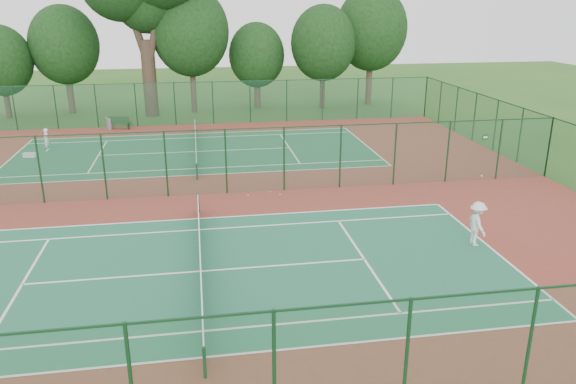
% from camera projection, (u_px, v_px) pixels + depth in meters
% --- Properties ---
extents(ground, '(120.00, 120.00, 0.00)m').
position_uv_depth(ground, '(198.00, 195.00, 29.62)').
color(ground, '#2D5A1C').
rests_on(ground, ground).
extents(red_pad, '(40.00, 36.00, 0.01)m').
position_uv_depth(red_pad, '(198.00, 195.00, 29.62)').
color(red_pad, maroon).
rests_on(red_pad, ground).
extents(court_near, '(23.77, 10.97, 0.01)m').
position_uv_depth(court_near, '(201.00, 271.00, 21.21)').
color(court_near, '#1F6445').
rests_on(court_near, red_pad).
extents(court_far, '(23.77, 10.97, 0.01)m').
position_uv_depth(court_far, '(196.00, 152.00, 38.02)').
color(court_far, '#1C5B35').
rests_on(court_far, red_pad).
extents(fence_north, '(40.00, 0.09, 3.50)m').
position_uv_depth(fence_north, '(194.00, 103.00, 45.85)').
color(fence_north, '#184A31').
rests_on(fence_north, ground).
extents(fence_east, '(0.09, 36.00, 3.50)m').
position_uv_depth(fence_east, '(549.00, 147.00, 32.14)').
color(fence_east, '#1B522C').
rests_on(fence_east, ground).
extents(fence_divider, '(40.00, 0.09, 3.50)m').
position_uv_depth(fence_divider, '(196.00, 163.00, 29.05)').
color(fence_divider, '#1A4E2C').
rests_on(fence_divider, ground).
extents(tennis_net_near, '(0.10, 12.90, 0.97)m').
position_uv_depth(tennis_net_near, '(200.00, 259.00, 21.04)').
color(tennis_net_near, black).
rests_on(tennis_net_near, ground).
extents(tennis_net_far, '(0.10, 12.90, 0.97)m').
position_uv_depth(tennis_net_far, '(196.00, 144.00, 37.84)').
color(tennis_net_far, '#153B20').
rests_on(tennis_net_far, ground).
extents(player_near, '(0.71, 1.23, 1.89)m').
position_uv_depth(player_near, '(477.00, 224.00, 23.22)').
color(player_near, silver).
rests_on(player_near, court_near).
extents(player_far, '(0.42, 0.59, 1.53)m').
position_uv_depth(player_far, '(46.00, 140.00, 38.01)').
color(player_far, white).
rests_on(player_far, court_far).
extents(trash_bin, '(0.68, 0.68, 0.94)m').
position_uv_depth(trash_bin, '(110.00, 123.00, 44.53)').
color(trash_bin, slate).
rests_on(trash_bin, red_pad).
extents(bench, '(1.77, 0.86, 1.05)m').
position_uv_depth(bench, '(119.00, 123.00, 44.45)').
color(bench, '#123519').
rests_on(bench, red_pad).
extents(kit_bag, '(0.84, 0.44, 0.30)m').
position_uv_depth(kit_bag, '(30.00, 155.00, 36.61)').
color(kit_bag, silver).
rests_on(kit_bag, red_pad).
extents(stray_ball_a, '(0.07, 0.07, 0.07)m').
position_uv_depth(stray_ball_a, '(270.00, 192.00, 29.96)').
color(stray_ball_a, yellow).
rests_on(stray_ball_a, red_pad).
extents(stray_ball_b, '(0.08, 0.08, 0.08)m').
position_uv_depth(stray_ball_b, '(280.00, 194.00, 29.54)').
color(stray_ball_b, '#CDDE33').
rests_on(stray_ball_b, red_pad).
extents(stray_ball_c, '(0.07, 0.07, 0.07)m').
position_uv_depth(stray_ball_c, '(248.00, 195.00, 29.42)').
color(stray_ball_c, '#F3F438').
rests_on(stray_ball_c, red_pad).
extents(evergreen_row, '(39.00, 5.00, 12.00)m').
position_uv_depth(evergreen_row, '(200.00, 110.00, 52.33)').
color(evergreen_row, black).
rests_on(evergreen_row, ground).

